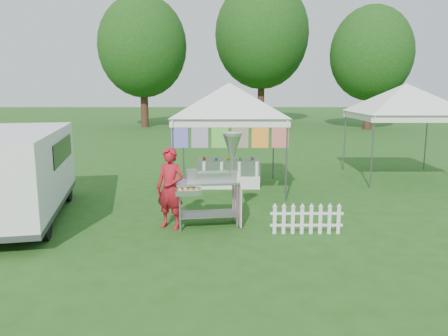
{
  "coord_description": "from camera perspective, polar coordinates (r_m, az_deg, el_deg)",
  "views": [
    {
      "loc": [
        -0.18,
        -8.71,
        2.83
      ],
      "look_at": [
        -0.15,
        0.81,
        1.1
      ],
      "focal_mm": 35.0,
      "sensor_mm": 36.0,
      "label": 1
    }
  ],
  "objects": [
    {
      "name": "canopy_main",
      "position": [
        12.21,
        0.68,
        11.04
      ],
      "size": [
        4.24,
        4.24,
        3.45
      ],
      "color": "#59595E",
      "rests_on": "ground"
    },
    {
      "name": "tree_mid",
      "position": [
        37.1,
        4.97,
        16.95
      ],
      "size": [
        7.6,
        7.6,
        11.52
      ],
      "color": "#331C12",
      "rests_on": "ground"
    },
    {
      "name": "tree_right",
      "position": [
        32.44,
        18.7,
        13.95
      ],
      "size": [
        5.6,
        5.6,
        8.42
      ],
      "color": "#331C12",
      "rests_on": "ground"
    },
    {
      "name": "ground",
      "position": [
        9.16,
        0.96,
        -7.69
      ],
      "size": [
        120.0,
        120.0,
        0.0
      ],
      "primitive_type": "plane",
      "color": "#244B15",
      "rests_on": "ground"
    },
    {
      "name": "picket_fence",
      "position": [
        8.8,
        10.73,
        -6.68
      ],
      "size": [
        1.44,
        0.03,
        0.56
      ],
      "rotation": [
        0.0,
        0.0,
        -0.0
      ],
      "color": "white",
      "rests_on": "ground"
    },
    {
      "name": "vendor",
      "position": [
        8.95,
        -7.05,
        -2.67
      ],
      "size": [
        0.72,
        0.61,
        1.67
      ],
      "primitive_type": "imported",
      "rotation": [
        0.0,
        0.0,
        -0.42
      ],
      "color": "maroon",
      "rests_on": "ground"
    },
    {
      "name": "canopy_right",
      "position": [
        14.84,
        22.71,
        10.15
      ],
      "size": [
        4.24,
        4.24,
        3.45
      ],
      "color": "#59595E",
      "rests_on": "ground"
    },
    {
      "name": "cargo_van",
      "position": [
        10.53,
        -25.54,
        -0.45
      ],
      "size": [
        2.78,
        4.97,
        1.95
      ],
      "rotation": [
        0.0,
        0.0,
        0.2
      ],
      "color": "white",
      "rests_on": "ground"
    },
    {
      "name": "donut_cart",
      "position": [
        8.96,
        -0.88,
        -0.54
      ],
      "size": [
        1.41,
        1.13,
        1.95
      ],
      "rotation": [
        0.0,
        0.0,
        0.14
      ],
      "color": "gray",
      "rests_on": "ground"
    },
    {
      "name": "display_table",
      "position": [
        12.73,
        0.56,
        -0.72
      ],
      "size": [
        1.8,
        0.7,
        0.79
      ],
      "primitive_type": "cube",
      "color": "white",
      "rests_on": "ground"
    },
    {
      "name": "tree_left",
      "position": [
        33.36,
        -10.59,
        15.32
      ],
      "size": [
        6.4,
        6.4,
        9.53
      ],
      "color": "#331C12",
      "rests_on": "ground"
    }
  ]
}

